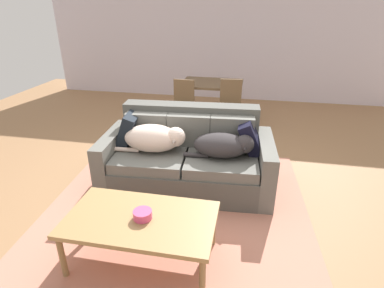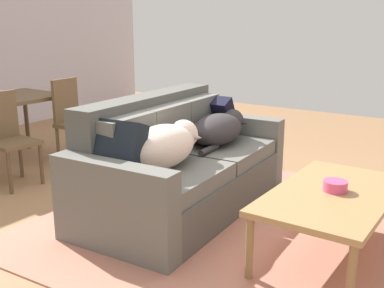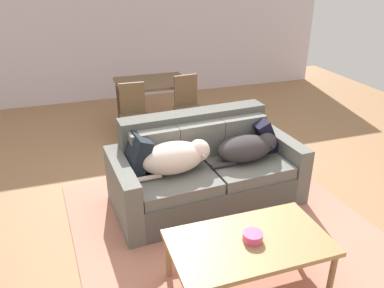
# 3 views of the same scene
# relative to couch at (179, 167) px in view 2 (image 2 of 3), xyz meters

# --- Properties ---
(ground_plane) EXTENTS (10.00, 10.00, 0.00)m
(ground_plane) POSITION_rel_couch_xyz_m (-0.07, -0.01, -0.35)
(ground_plane) COLOR #9C704A
(area_rug) EXTENTS (3.05, 3.35, 0.01)m
(area_rug) POSITION_rel_couch_xyz_m (0.00, -0.74, -0.35)
(area_rug) COLOR tan
(area_rug) RESTS_ON ground
(couch) EXTENTS (2.07, 1.10, 0.94)m
(couch) POSITION_rel_couch_xyz_m (0.00, 0.00, 0.00)
(couch) COLOR #51514B
(couch) RESTS_ON ground
(dog_on_left_cushion) EXTENTS (0.84, 0.44, 0.32)m
(dog_on_left_cushion) POSITION_rel_couch_xyz_m (-0.36, -0.14, 0.29)
(dog_on_left_cushion) COLOR beige
(dog_on_left_cushion) RESTS_ON couch
(dog_on_right_cushion) EXTENTS (0.78, 0.42, 0.28)m
(dog_on_right_cushion) POSITION_rel_couch_xyz_m (0.45, -0.12, 0.27)
(dog_on_right_cushion) COLOR #332E30
(dog_on_right_cushion) RESTS_ON couch
(throw_pillow_by_left_arm) EXTENTS (0.31, 0.44, 0.44)m
(throw_pillow_by_left_arm) POSITION_rel_couch_xyz_m (-0.74, 0.01, 0.31)
(throw_pillow_by_left_arm) COLOR black
(throw_pillow_by_left_arm) RESTS_ON couch
(throw_pillow_by_right_arm) EXTENTS (0.30, 0.39, 0.41)m
(throw_pillow_by_right_arm) POSITION_rel_couch_xyz_m (0.73, 0.10, 0.30)
(throw_pillow_by_right_arm) COLOR black
(throw_pillow_by_right_arm) RESTS_ON couch
(coffee_table) EXTENTS (1.25, 0.71, 0.46)m
(coffee_table) POSITION_rel_couch_xyz_m (-0.12, -1.34, 0.06)
(coffee_table) COLOR #A6804E
(coffee_table) RESTS_ON ground
(bowl_on_coffee_table) EXTENTS (0.16, 0.16, 0.07)m
(bowl_on_coffee_table) POSITION_rel_couch_xyz_m (-0.10, -1.35, 0.14)
(bowl_on_coffee_table) COLOR #EA4C7F
(bowl_on_coffee_table) RESTS_ON coffee_table
(dining_table) EXTENTS (1.11, 0.84, 0.75)m
(dining_table) POSITION_rel_couch_xyz_m (-0.02, 2.31, 0.31)
(dining_table) COLOR brown
(dining_table) RESTS_ON ground
(dining_chair_near_left) EXTENTS (0.42, 0.42, 0.90)m
(dining_chair_near_left) POSITION_rel_couch_xyz_m (-0.44, 1.69, 0.14)
(dining_chair_near_left) COLOR brown
(dining_chair_near_left) RESTS_ON ground
(dining_chair_near_right) EXTENTS (0.44, 0.44, 0.94)m
(dining_chair_near_right) POSITION_rel_couch_xyz_m (0.37, 1.69, 0.17)
(dining_chair_near_right) COLOR brown
(dining_chair_near_right) RESTS_ON ground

